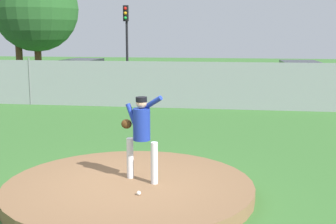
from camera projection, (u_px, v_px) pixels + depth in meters
name	position (u px, v px, depth m)	size (l,w,h in m)	color
ground_plane	(173.00, 129.00, 14.42)	(80.00, 80.00, 0.00)	#386B2D
asphalt_strip	(197.00, 93.00, 22.69)	(44.00, 7.00, 0.01)	#2B2B2D
pitchers_mound	(129.00, 189.00, 8.55)	(4.65, 4.65, 0.24)	brown
pitcher_youth	(141.00, 130.00, 8.49)	(0.82, 0.39, 1.65)	silver
baseball	(139.00, 193.00, 7.88)	(0.07, 0.07, 0.07)	white
chainlink_fence	(187.00, 85.00, 18.15)	(33.19, 0.07, 1.96)	gray
parked_car_white	(299.00, 79.00, 21.77)	(1.99, 4.34, 1.65)	silver
parked_car_champagne	(83.00, 76.00, 23.82)	(2.00, 4.13, 1.63)	tan
traffic_light_near	(126.00, 30.00, 26.57)	(0.28, 0.46, 4.53)	black
tree_broad_left	(36.00, 9.00, 30.33)	(5.61, 5.61, 7.31)	#4C331E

